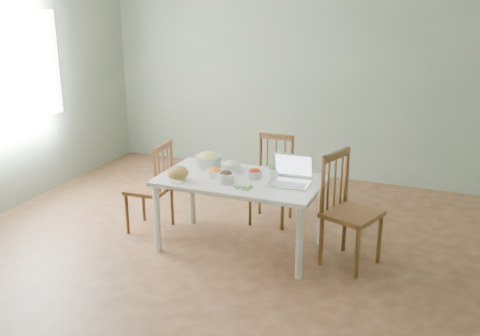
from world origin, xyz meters
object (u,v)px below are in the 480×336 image
at_px(chair_left, 149,187).
at_px(chair_right, 352,211).
at_px(dining_table, 240,214).
at_px(bowl_squash, 208,160).
at_px(chair_far, 271,181).
at_px(laptop, 289,171).
at_px(bread_boule, 178,173).

height_order(chair_left, chair_right, chair_right).
distance_m(dining_table, bowl_squash, 0.62).
xyz_separation_m(chair_far, laptop, (0.40, -0.68, 0.36)).
height_order(dining_table, chair_right, chair_right).
bearing_deg(chair_right, chair_far, 76.30).
relative_size(dining_table, laptop, 4.11).
height_order(chair_left, laptop, laptop).
relative_size(chair_right, laptop, 2.80).
bearing_deg(chair_right, chair_left, 109.91).
bearing_deg(bowl_squash, laptop, -12.22).
height_order(bread_boule, laptop, laptop).
distance_m(chair_far, bowl_squash, 0.75).
distance_m(chair_left, bread_boule, 0.64).
xyz_separation_m(dining_table, bowl_squash, (-0.41, 0.20, 0.42)).
distance_m(dining_table, laptop, 0.66).
height_order(chair_far, bread_boule, chair_far).
bearing_deg(dining_table, chair_right, 3.51).
relative_size(chair_far, bowl_squash, 3.58).
bearing_deg(laptop, bowl_squash, 164.58).
height_order(chair_left, bowl_squash, chair_left).
relative_size(chair_far, laptop, 2.52).
distance_m(dining_table, chair_right, 1.04).
distance_m(chair_left, bowl_squash, 0.68).
bearing_deg(dining_table, bread_boule, -155.51).
height_order(chair_far, laptop, laptop).
distance_m(chair_left, chair_right, 2.03).
xyz_separation_m(chair_far, chair_right, (0.96, -0.63, 0.05)).
relative_size(bread_boule, bowl_squash, 0.77).
height_order(chair_far, chair_left, chair_left).
distance_m(dining_table, bread_boule, 0.69).
bearing_deg(bread_boule, chair_right, 10.91).
bearing_deg(chair_right, bowl_squash, 104.16).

